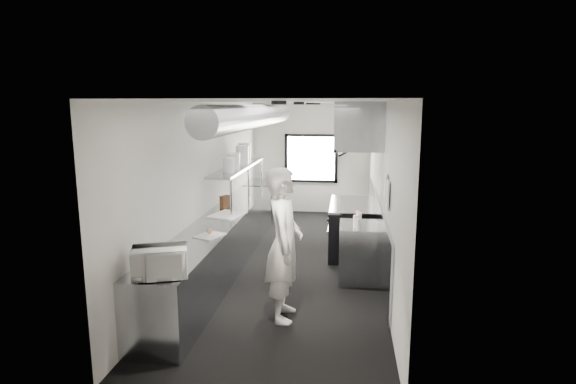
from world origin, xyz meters
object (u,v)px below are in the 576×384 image
(plate_stack_c, at_px, (242,155))
(deli_tub_a, at_px, (158,258))
(plate_stack_a, at_px, (229,165))
(squeeze_bottle_a, at_px, (358,224))
(line_cook, at_px, (284,244))
(plate_stack_b, at_px, (234,161))
(small_plate, at_px, (209,234))
(squeeze_bottle_c, at_px, (358,219))
(cutting_board, at_px, (227,215))
(plate_stack_d, at_px, (245,153))
(exhaust_hood, at_px, (358,125))
(pass_shelf, at_px, (239,168))
(squeeze_bottle_d, at_px, (360,217))
(deli_tub_b, at_px, (173,246))
(squeeze_bottle_b, at_px, (355,221))
(microwave, at_px, (160,262))
(range, at_px, (352,228))
(prep_counter, at_px, (222,243))
(far_work_table, at_px, (262,200))
(bottle_station, at_px, (360,252))
(knife_block, at_px, (225,202))
(squeeze_bottle_e, at_px, (358,215))

(plate_stack_c, bearing_deg, deli_tub_a, -91.48)
(plate_stack_a, distance_m, squeeze_bottle_a, 2.68)
(line_cook, bearing_deg, plate_stack_b, 22.29)
(small_plate, bearing_deg, squeeze_bottle_c, 21.87)
(cutting_board, bearing_deg, plate_stack_d, 93.40)
(exhaust_hood, distance_m, deli_tub_a, 4.48)
(deli_tub_a, distance_m, squeeze_bottle_c, 3.20)
(deli_tub_a, bearing_deg, pass_shelf, 88.65)
(plate_stack_b, relative_size, plate_stack_d, 0.72)
(pass_shelf, relative_size, plate_stack_a, 11.95)
(exhaust_hood, bearing_deg, squeeze_bottle_a, -89.82)
(small_plate, height_order, squeeze_bottle_d, squeeze_bottle_d)
(deli_tub_b, relative_size, squeeze_bottle_b, 0.81)
(microwave, height_order, small_plate, microwave)
(squeeze_bottle_b, bearing_deg, range, 90.84)
(prep_counter, relative_size, pass_shelf, 2.00)
(far_work_table, distance_m, plate_stack_c, 2.32)
(deli_tub_a, height_order, squeeze_bottle_b, squeeze_bottle_b)
(microwave, bearing_deg, exhaust_hood, 41.04)
(bottle_station, distance_m, squeeze_bottle_a, 0.64)
(pass_shelf, relative_size, far_work_table, 2.50)
(knife_block, bearing_deg, squeeze_bottle_e, 9.58)
(deli_tub_b, bearing_deg, cutting_board, 83.95)
(microwave, height_order, squeeze_bottle_d, microwave)
(plate_stack_d, height_order, squeeze_bottle_a, plate_stack_d)
(bottle_station, bearing_deg, plate_stack_a, 159.33)
(plate_stack_b, xyz_separation_m, squeeze_bottle_d, (2.32, -1.22, -0.72))
(line_cook, xyz_separation_m, small_plate, (-1.17, 0.63, -0.08))
(exhaust_hood, relative_size, pass_shelf, 0.73)
(knife_block, relative_size, plate_stack_c, 0.59)
(plate_stack_c, xyz_separation_m, squeeze_bottle_c, (2.29, -1.97, -0.77))
(plate_stack_a, relative_size, squeeze_bottle_c, 1.37)
(squeeze_bottle_d, bearing_deg, pass_shelf, 145.58)
(cutting_board, relative_size, squeeze_bottle_d, 3.37)
(plate_stack_a, xyz_separation_m, plate_stack_d, (-0.02, 1.43, 0.08))
(knife_block, bearing_deg, squeeze_bottle_b, -0.86)
(plate_stack_a, relative_size, squeeze_bottle_a, 1.42)
(squeeze_bottle_d, bearing_deg, plate_stack_b, 152.22)
(line_cook, relative_size, squeeze_bottle_d, 10.92)
(squeeze_bottle_e, bearing_deg, line_cook, -118.50)
(deli_tub_b, height_order, squeeze_bottle_d, squeeze_bottle_d)
(squeeze_bottle_b, xyz_separation_m, squeeze_bottle_c, (0.05, 0.18, -0.00))
(prep_counter, relative_size, microwave, 11.05)
(microwave, height_order, deli_tub_a, microwave)
(line_cook, xyz_separation_m, deli_tub_a, (-1.42, -0.63, -0.04))
(squeeze_bottle_b, bearing_deg, squeeze_bottle_d, 75.15)
(prep_counter, bearing_deg, plate_stack_d, 91.33)
(squeeze_bottle_e, bearing_deg, range, 93.67)
(knife_block, relative_size, squeeze_bottle_c, 1.21)
(far_work_table, distance_m, deli_tub_b, 5.54)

